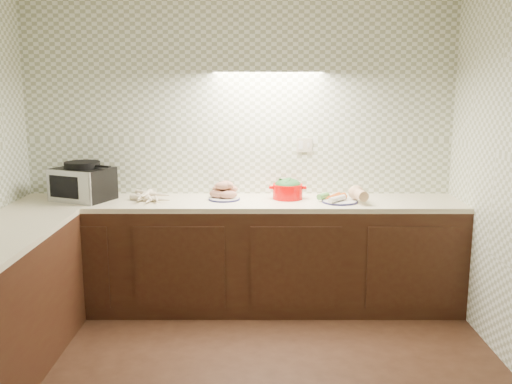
{
  "coord_description": "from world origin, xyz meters",
  "views": [
    {
      "loc": [
        0.15,
        -3.02,
        1.85
      ],
      "look_at": [
        0.14,
        1.25,
        1.02
      ],
      "focal_mm": 40.0,
      "sensor_mm": 36.0,
      "label": 1
    }
  ],
  "objects_px": {
    "sweet_potato_plate": "(225,192)",
    "veg_plate": "(347,196)",
    "onion_bowl": "(221,191)",
    "parsnip_pile": "(143,196)",
    "dutch_oven": "(288,189)",
    "toaster_oven": "(83,182)"
  },
  "relations": [
    {
      "from": "onion_bowl",
      "to": "parsnip_pile",
      "type": "bearing_deg",
      "value": -167.35
    },
    {
      "from": "onion_bowl",
      "to": "veg_plate",
      "type": "xyz_separation_m",
      "value": [
        1.02,
        -0.21,
        0.0
      ]
    },
    {
      "from": "veg_plate",
      "to": "onion_bowl",
      "type": "bearing_deg",
      "value": 168.55
    },
    {
      "from": "sweet_potato_plate",
      "to": "veg_plate",
      "type": "height_order",
      "value": "sweet_potato_plate"
    },
    {
      "from": "sweet_potato_plate",
      "to": "onion_bowl",
      "type": "distance_m",
      "value": 0.12
    },
    {
      "from": "dutch_oven",
      "to": "veg_plate",
      "type": "distance_m",
      "value": 0.49
    },
    {
      "from": "toaster_oven",
      "to": "veg_plate",
      "type": "xyz_separation_m",
      "value": [
        2.14,
        -0.08,
        -0.1
      ]
    },
    {
      "from": "toaster_oven",
      "to": "onion_bowl",
      "type": "xyz_separation_m",
      "value": [
        1.11,
        0.13,
        -0.1
      ]
    },
    {
      "from": "veg_plate",
      "to": "dutch_oven",
      "type": "bearing_deg",
      "value": 165.11
    },
    {
      "from": "sweet_potato_plate",
      "to": "dutch_oven",
      "type": "height_order",
      "value": "dutch_oven"
    },
    {
      "from": "parsnip_pile",
      "to": "onion_bowl",
      "type": "height_order",
      "value": "onion_bowl"
    },
    {
      "from": "onion_bowl",
      "to": "veg_plate",
      "type": "height_order",
      "value": "veg_plate"
    },
    {
      "from": "parsnip_pile",
      "to": "toaster_oven",
      "type": "bearing_deg",
      "value": 178.74
    },
    {
      "from": "sweet_potato_plate",
      "to": "dutch_oven",
      "type": "distance_m",
      "value": 0.52
    },
    {
      "from": "sweet_potato_plate",
      "to": "dutch_oven",
      "type": "relative_size",
      "value": 0.86
    },
    {
      "from": "toaster_oven",
      "to": "dutch_oven",
      "type": "height_order",
      "value": "toaster_oven"
    },
    {
      "from": "toaster_oven",
      "to": "sweet_potato_plate",
      "type": "relative_size",
      "value": 2.04
    },
    {
      "from": "onion_bowl",
      "to": "veg_plate",
      "type": "relative_size",
      "value": 0.41
    },
    {
      "from": "toaster_oven",
      "to": "veg_plate",
      "type": "height_order",
      "value": "toaster_oven"
    },
    {
      "from": "dutch_oven",
      "to": "veg_plate",
      "type": "bearing_deg",
      "value": -13.34
    },
    {
      "from": "parsnip_pile",
      "to": "sweet_potato_plate",
      "type": "relative_size",
      "value": 1.52
    },
    {
      "from": "toaster_oven",
      "to": "sweet_potato_plate",
      "type": "xyz_separation_m",
      "value": [
        1.15,
        0.02,
        -0.09
      ]
    }
  ]
}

